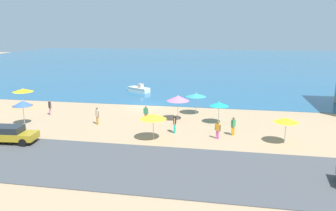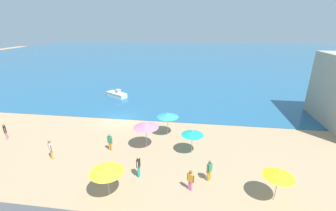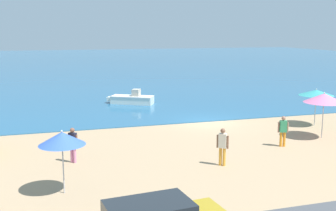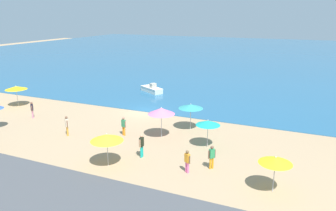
{
  "view_description": "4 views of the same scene",
  "coord_description": "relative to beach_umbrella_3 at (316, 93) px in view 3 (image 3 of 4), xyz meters",
  "views": [
    {
      "loc": [
        9.66,
        -38.39,
        9.35
      ],
      "look_at": [
        3.35,
        -4.09,
        1.1
      ],
      "focal_mm": 35.0,
      "sensor_mm": 36.0,
      "label": 1
    },
    {
      "loc": [
        9.2,
        -23.88,
        10.99
      ],
      "look_at": [
        5.68,
        1.67,
        1.45
      ],
      "focal_mm": 24.0,
      "sensor_mm": 36.0,
      "label": 2
    },
    {
      "loc": [
        -10.81,
        -25.99,
        6.17
      ],
      "look_at": [
        -2.15,
        2.01,
        0.91
      ],
      "focal_mm": 45.0,
      "sensor_mm": 36.0,
      "label": 3
    },
    {
      "loc": [
        15.84,
        -29.73,
        10.31
      ],
      "look_at": [
        3.94,
        -2.8,
        1.91
      ],
      "focal_mm": 35.0,
      "sensor_mm": 36.0,
      "label": 4
    }
  ],
  "objects": [
    {
      "name": "beach_umbrella_7",
      "position": [
        -1.59,
        -2.85,
        0.16
      ],
      "size": [
        2.3,
        2.3,
        2.69
      ],
      "color": "#B2B2B7",
      "rests_on": "ground_plane"
    },
    {
      "name": "bather_1",
      "position": [
        -4.76,
        -3.77,
        -1.26
      ],
      "size": [
        0.55,
        0.32,
        1.66
      ],
      "color": "orange",
      "rests_on": "ground_plane"
    },
    {
      "name": "sea",
      "position": [
        -6.32,
        58.11,
        -2.17
      ],
      "size": [
        150.0,
        110.0,
        0.05
      ],
      "primitive_type": "cube",
      "color": "#255E87",
      "rests_on": "ground_plane"
    },
    {
      "name": "bather_2",
      "position": [
        -9.21,
        -5.78,
        -1.2
      ],
      "size": [
        0.46,
        0.4,
        1.76
      ],
      "color": "gold",
      "rests_on": "ground_plane"
    },
    {
      "name": "beach_umbrella_3",
      "position": [
        0.0,
        0.0,
        0.0
      ],
      "size": [
        2.24,
        2.24,
        2.44
      ],
      "color": "#B2B2B7",
      "rests_on": "ground_plane"
    },
    {
      "name": "bather_3",
      "position": [
        -15.75,
        -3.29,
        -1.25
      ],
      "size": [
        0.42,
        0.44,
        1.68
      ],
      "color": "pink",
      "rests_on": "ground_plane"
    },
    {
      "name": "beach_umbrella_6",
      "position": [
        -16.41,
        -7.05,
        -0.03
      ],
      "size": [
        1.77,
        1.77,
        2.48
      ],
      "color": "#B2B2B7",
      "rests_on": "ground_plane"
    },
    {
      "name": "skiff_nearshore",
      "position": [
        -9.7,
        11.43,
        -1.75
      ],
      "size": [
        3.9,
        2.89,
        1.25
      ],
      "color": "silver",
      "rests_on": "sea"
    },
    {
      "name": "ground_plane",
      "position": [
        -6.32,
        3.11,
        -2.19
      ],
      "size": [
        160.0,
        160.0,
        0.0
      ],
      "primitive_type": "plane",
      "color": "tan"
    }
  ]
}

